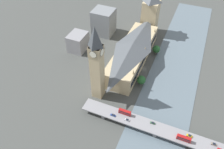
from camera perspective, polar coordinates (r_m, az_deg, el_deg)
ground_plane at (r=248.44m, az=8.52°, el=1.37°), size 600.00×600.00×0.00m
river_water at (r=245.67m, az=15.66°, el=-0.60°), size 52.07×360.00×0.30m
parliament_hall at (r=249.13m, az=5.45°, el=5.86°), size 30.03×105.82×26.87m
clock_tower at (r=190.78m, az=-4.02°, el=2.97°), size 11.25×11.25×77.98m
victoria_tower at (r=296.52m, az=9.95°, el=15.19°), size 19.70×19.70×57.43m
road_bridge at (r=193.50m, az=11.57°, el=-13.72°), size 136.14×13.16×6.37m
double_decker_bus_lead at (r=189.52m, az=18.25°, el=-15.55°), size 11.31×2.55×4.89m
double_decker_bus_mid at (r=195.01m, az=3.34°, el=-9.78°), size 11.29×2.54×4.84m
car_northbound_lead at (r=197.63m, az=25.07°, el=-16.13°), size 4.12×1.94×1.41m
car_northbound_mid at (r=193.79m, az=10.57°, el=-12.33°), size 4.11×1.77×1.40m
car_northbound_tail at (r=192.81m, az=3.97°, el=-11.76°), size 4.19×1.93×1.33m
car_southbound_lead at (r=195.26m, az=0.27°, el=-10.56°), size 4.72×1.80×1.38m
car_southbound_mid at (r=194.67m, az=19.58°, el=-14.83°), size 4.58×1.91×1.39m
city_block_west at (r=271.59m, az=-8.86°, el=8.41°), size 19.59×23.65×21.30m
city_block_center at (r=295.95m, az=-2.21°, el=13.55°), size 26.58×24.91×33.53m
tree_embankment_near at (r=269.44m, az=11.51°, el=6.51°), size 8.94×8.94×10.70m
tree_embankment_mid at (r=226.69m, az=7.65°, el=-1.41°), size 9.10×9.10×10.80m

